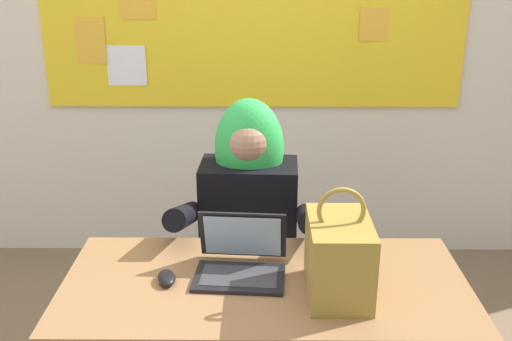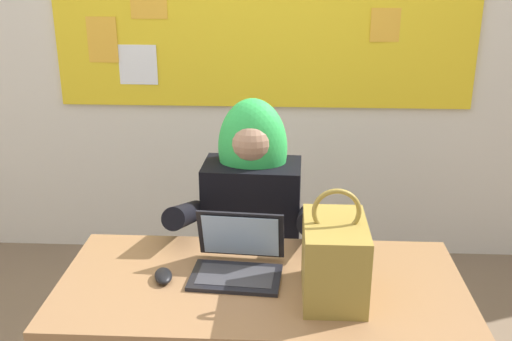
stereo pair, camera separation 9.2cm
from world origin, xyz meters
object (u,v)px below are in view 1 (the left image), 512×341
at_px(computer_mouse, 167,278).
at_px(person_costumed, 248,219).
at_px(chair_at_desk, 250,252).
at_px(handbag, 339,257).
at_px(desk_main, 265,307).
at_px(laptop, 241,261).

bearing_deg(computer_mouse, person_costumed, 49.58).
relative_size(chair_at_desk, handbag, 2.33).
distance_m(chair_at_desk, person_costumed, 0.26).
distance_m(chair_at_desk, computer_mouse, 0.80).
relative_size(person_costumed, computer_mouse, 11.85).
bearing_deg(desk_main, computer_mouse, -178.66).
bearing_deg(computer_mouse, laptop, -0.30).
distance_m(person_costumed, computer_mouse, 0.63).
height_order(desk_main, handbag, handbag).
distance_m(chair_at_desk, handbag, 0.91).
relative_size(desk_main, computer_mouse, 13.40).
distance_m(chair_at_desk, laptop, 0.70).
bearing_deg(computer_mouse, desk_main, -13.99).
height_order(desk_main, computer_mouse, computer_mouse).
distance_m(desk_main, laptop, 0.18).
xyz_separation_m(chair_at_desk, laptop, (-0.02, -0.63, 0.30)).
bearing_deg(chair_at_desk, person_costumed, -0.60).
bearing_deg(handbag, chair_at_desk, 111.70).
xyz_separation_m(chair_at_desk, person_costumed, (-0.01, -0.13, 0.23)).
xyz_separation_m(desk_main, computer_mouse, (-0.34, -0.01, 0.12)).
relative_size(desk_main, chair_at_desk, 1.58).
bearing_deg(person_costumed, desk_main, 9.37).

